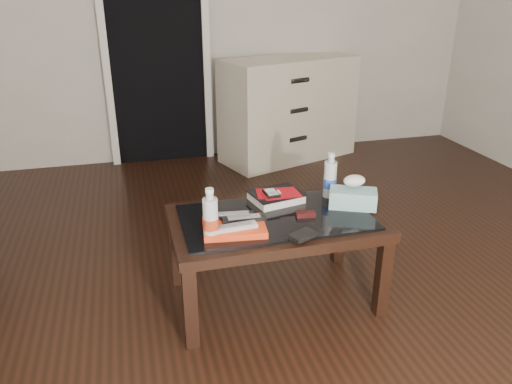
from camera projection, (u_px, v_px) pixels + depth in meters
ground at (292, 309)px, 2.47m from camera, size 5.00×5.00×0.00m
doorway at (156, 43)px, 4.18m from camera, size 0.90×0.08×2.07m
coffee_table at (275, 228)px, 2.42m from camera, size 1.00×0.60×0.46m
dresser at (289, 109)px, 4.45m from camera, size 1.30×0.87×0.90m
magazines at (234, 227)px, 2.25m from camera, size 0.30×0.24×0.03m
remote_silver at (235, 227)px, 2.20m from camera, size 0.20×0.07×0.02m
remote_black_front at (244, 218)px, 2.28m from camera, size 0.20×0.06×0.02m
remote_black_back at (233, 215)px, 2.31m from camera, size 0.20×0.07×0.02m
textbook at (276, 197)px, 2.55m from camera, size 0.29×0.25×0.05m
dvd_mailers at (275, 193)px, 2.54m from camera, size 0.21×0.16×0.01m
ipod at (271, 193)px, 2.50m from camera, size 0.07×0.11×0.02m
flip_phone at (306, 214)px, 2.39m from camera, size 0.10×0.06×0.02m
wallet at (303, 235)px, 2.19m from camera, size 0.14×0.12×0.02m
water_bottle_left at (210, 214)px, 2.14m from camera, size 0.08×0.08×0.24m
water_bottle_right at (330, 175)px, 2.57m from camera, size 0.08×0.08×0.24m
tissue_box at (353, 198)px, 2.48m from camera, size 0.26×0.21×0.09m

